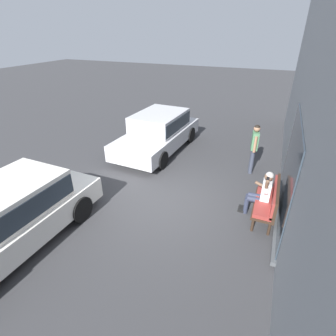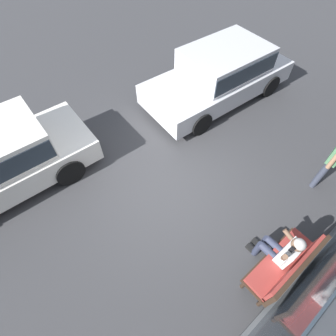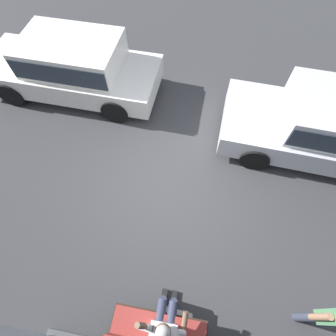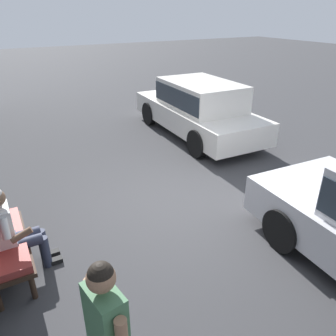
{
  "view_description": "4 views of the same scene",
  "coord_description": "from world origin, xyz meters",
  "px_view_note": "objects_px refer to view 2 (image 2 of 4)",
  "views": [
    {
      "loc": [
        5.84,
        2.6,
        4.48
      ],
      "look_at": [
        -0.14,
        0.13,
        1.01
      ],
      "focal_mm": 28.0,
      "sensor_mm": 36.0,
      "label": 1
    },
    {
      "loc": [
        2.17,
        2.6,
        5.25
      ],
      "look_at": [
        0.07,
        0.08,
        0.82
      ],
      "focal_mm": 28.0,
      "sensor_mm": 36.0,
      "label": 2
    },
    {
      "loc": [
        -0.41,
        2.6,
        5.28
      ],
      "look_at": [
        -0.0,
        0.29,
        1.18
      ],
      "focal_mm": 28.0,
      "sensor_mm": 36.0,
      "label": 3
    },
    {
      "loc": [
        -4.39,
        2.6,
        3.26
      ],
      "look_at": [
        -0.08,
        0.2,
        0.85
      ],
      "focal_mm": 35.0,
      "sensor_mm": 36.0,
      "label": 4
    }
  ],
  "objects_px": {
    "bench": "(287,266)",
    "person_on_phone": "(282,251)",
    "parked_car_near": "(221,72)",
    "pedestrian_standing": "(335,156)"
  },
  "relations": [
    {
      "from": "bench",
      "to": "person_on_phone",
      "type": "relative_size",
      "value": 1.16
    },
    {
      "from": "parked_car_near",
      "to": "pedestrian_standing",
      "type": "distance_m",
      "value": 3.82
    },
    {
      "from": "bench",
      "to": "parked_car_near",
      "type": "distance_m",
      "value": 5.4
    },
    {
      "from": "bench",
      "to": "person_on_phone",
      "type": "xyz_separation_m",
      "value": [
        -0.08,
        -0.22,
        0.14
      ]
    },
    {
      "from": "pedestrian_standing",
      "to": "parked_car_near",
      "type": "bearing_deg",
      "value": -98.9
    },
    {
      "from": "parked_car_near",
      "to": "person_on_phone",
      "type": "bearing_deg",
      "value": 55.61
    },
    {
      "from": "person_on_phone",
      "to": "parked_car_near",
      "type": "xyz_separation_m",
      "value": [
        -2.92,
        -4.26,
        0.14
      ]
    },
    {
      "from": "bench",
      "to": "parked_car_near",
      "type": "bearing_deg",
      "value": -123.77
    },
    {
      "from": "person_on_phone",
      "to": "pedestrian_standing",
      "type": "xyz_separation_m",
      "value": [
        -2.33,
        -0.49,
        0.34
      ]
    },
    {
      "from": "parked_car_near",
      "to": "pedestrian_standing",
      "type": "xyz_separation_m",
      "value": [
        0.59,
        3.77,
        0.2
      ]
    }
  ]
}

